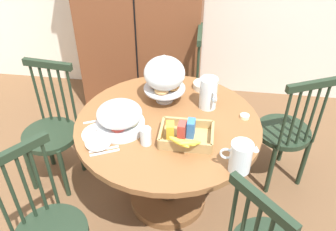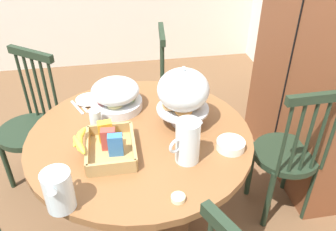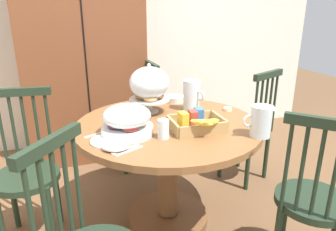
# 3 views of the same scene
# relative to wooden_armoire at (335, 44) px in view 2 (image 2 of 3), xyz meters

# --- Properties ---
(ground_plane) EXTENTS (10.00, 10.00, 0.00)m
(ground_plane) POSITION_rel_wooden_armoire_xyz_m (0.33, -1.50, -0.98)
(ground_plane) COLOR brown
(wooden_armoire) EXTENTS (1.18, 0.60, 1.96)m
(wooden_armoire) POSITION_rel_wooden_armoire_xyz_m (0.00, 0.00, 0.00)
(wooden_armoire) COLOR brown
(wooden_armoire) RESTS_ON ground_plane
(dining_table) EXTENTS (1.18, 1.18, 0.74)m
(dining_table) POSITION_rel_wooden_armoire_xyz_m (0.42, -1.30, -0.46)
(dining_table) COLOR brown
(dining_table) RESTS_ON ground_plane
(windsor_chair_by_cabinet) EXTENTS (0.40, 0.40, 0.97)m
(windsor_chair_by_cabinet) POSITION_rel_wooden_armoire_xyz_m (0.42, -0.42, -0.53)
(windsor_chair_by_cabinet) COLOR #1E2D1E
(windsor_chair_by_cabinet) RESTS_ON ground_plane
(windsor_chair_facing_door) EXTENTS (0.40, 0.40, 0.97)m
(windsor_chair_facing_door) POSITION_rel_wooden_armoire_xyz_m (-0.46, -1.18, -0.53)
(windsor_chair_facing_door) COLOR #1E2D1E
(windsor_chair_facing_door) RESTS_ON ground_plane
(windsor_chair_far_side) EXTENTS (0.46, 0.47, 0.97)m
(windsor_chair_far_side) POSITION_rel_wooden_armoire_xyz_m (-0.14, -2.00, -0.53)
(windsor_chair_far_side) COLOR #1E2D1E
(windsor_chair_far_side) RESTS_ON ground_plane
(pastry_stand_with_dome) EXTENTS (0.28, 0.28, 0.34)m
(pastry_stand_with_dome) POSITION_rel_wooden_armoire_xyz_m (0.36, -1.07, -0.05)
(pastry_stand_with_dome) COLOR silver
(pastry_stand_with_dome) RESTS_ON dining_table
(fruit_platter_covered) EXTENTS (0.30, 0.30, 0.18)m
(fruit_platter_covered) POSITION_rel_wooden_armoire_xyz_m (0.14, -1.41, -0.16)
(fruit_platter_covered) COLOR silver
(fruit_platter_covered) RESTS_ON dining_table
(orange_juice_pitcher) EXTENTS (0.20, 0.12, 0.18)m
(orange_juice_pitcher) POSITION_rel_wooden_armoire_xyz_m (0.85, -1.67, -0.16)
(orange_juice_pitcher) COLOR silver
(orange_juice_pitcher) RESTS_ON dining_table
(milk_pitcher) EXTENTS (0.12, 0.18, 0.22)m
(milk_pitcher) POSITION_rel_wooden_armoire_xyz_m (0.66, -1.10, -0.15)
(milk_pitcher) COLOR silver
(milk_pitcher) RESTS_ON dining_table
(cereal_basket) EXTENTS (0.32, 0.30, 0.12)m
(cereal_basket) POSITION_rel_wooden_armoire_xyz_m (0.54, -1.48, -0.20)
(cereal_basket) COLOR tan
(cereal_basket) RESTS_ON dining_table
(china_plate_large) EXTENTS (0.22, 0.22, 0.01)m
(china_plate_large) POSITION_rel_wooden_armoire_xyz_m (0.03, -1.49, -0.24)
(china_plate_large) COLOR white
(china_plate_large) RESTS_ON dining_table
(china_plate_small) EXTENTS (0.15, 0.15, 0.01)m
(china_plate_small) POSITION_rel_wooden_armoire_xyz_m (0.05, -1.58, -0.23)
(china_plate_small) COLOR white
(china_plate_small) RESTS_ON china_plate_large
(cereal_bowl) EXTENTS (0.14, 0.14, 0.04)m
(cereal_bowl) POSITION_rel_wooden_armoire_xyz_m (0.62, -0.87, -0.22)
(cereal_bowl) COLOR white
(cereal_bowl) RESTS_ON dining_table
(drinking_glass) EXTENTS (0.06, 0.06, 0.11)m
(drinking_glass) POSITION_rel_wooden_armoire_xyz_m (0.32, -1.53, -0.19)
(drinking_glass) COLOR silver
(drinking_glass) RESTS_ON dining_table
(butter_dish) EXTENTS (0.06, 0.06, 0.02)m
(butter_dish) POSITION_rel_wooden_armoire_xyz_m (0.90, -1.20, -0.23)
(butter_dish) COLOR beige
(butter_dish) RESTS_ON dining_table
(table_knife) EXTENTS (0.16, 0.08, 0.01)m
(table_knife) POSITION_rel_wooden_armoire_xyz_m (0.09, -1.61, -0.24)
(table_knife) COLOR silver
(table_knife) RESTS_ON dining_table
(dinner_fork) EXTENTS (0.16, 0.08, 0.01)m
(dinner_fork) POSITION_rel_wooden_armoire_xyz_m (0.10, -1.64, -0.24)
(dinner_fork) COLOR silver
(dinner_fork) RESTS_ON dining_table
(soup_spoon) EXTENTS (0.16, 0.08, 0.01)m
(soup_spoon) POSITION_rel_wooden_armoire_xyz_m (-0.03, -1.36, -0.24)
(soup_spoon) COLOR silver
(soup_spoon) RESTS_ON dining_table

